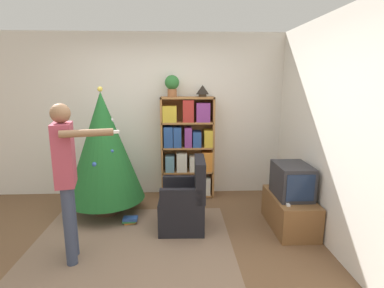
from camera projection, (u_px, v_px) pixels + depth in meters
name	position (u px, v px, depth m)	size (l,w,h in m)	color
ground_plane	(148.00, 253.00, 3.30)	(14.00, 14.00, 0.00)	brown
wall_back	(157.00, 116.00, 4.88)	(8.00, 0.10, 2.60)	silver
wall_right	(344.00, 136.00, 3.12)	(0.10, 8.00, 2.60)	silver
area_rug	(133.00, 242.00, 3.53)	(2.31, 1.80, 0.01)	#7F6651
bookshelf	(188.00, 148.00, 4.78)	(0.84, 0.30, 1.62)	#A8703D
tv_stand	(290.00, 212.00, 3.84)	(0.48, 0.89, 0.43)	brown
television	(292.00, 181.00, 3.75)	(0.41, 0.55, 0.42)	#28282D
game_remote	(287.00, 204.00, 3.53)	(0.04, 0.12, 0.02)	white
christmas_tree	(104.00, 147.00, 4.12)	(1.08, 1.08, 1.79)	#4C3323
armchair	(185.00, 204.00, 3.80)	(0.59, 0.58, 0.92)	black
standing_person	(66.00, 171.00, 2.99)	(0.69, 0.46, 1.65)	#38425B
potted_plant	(172.00, 84.00, 4.57)	(0.22, 0.22, 0.33)	#935B38
table_lamp	(203.00, 90.00, 4.61)	(0.20, 0.20, 0.18)	#473828
book_pile_near_tree	(130.00, 220.00, 3.98)	(0.20, 0.14, 0.09)	orange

